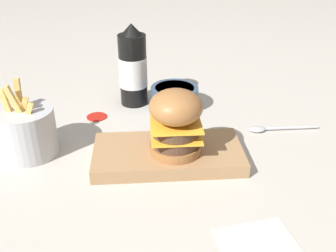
{
  "coord_description": "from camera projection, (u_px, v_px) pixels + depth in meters",
  "views": [
    {
      "loc": [
        -0.11,
        -0.66,
        0.43
      ],
      "look_at": [
        -0.06,
        -0.01,
        0.08
      ],
      "focal_mm": 42.0,
      "sensor_mm": 36.0,
      "label": 1
    }
  ],
  "objects": [
    {
      "name": "spoon",
      "position": [
        270.0,
        129.0,
        0.88
      ],
      "size": [
        0.16,
        0.03,
        0.01
      ],
      "rotation": [
        0.0,
        0.0,
        3.15
      ],
      "color": "#B2B2B7",
      "rests_on": "ground_plane"
    },
    {
      "name": "parchment_square",
      "position": [
        262.0,
        249.0,
        0.57
      ],
      "size": [
        0.13,
        0.13,
        0.0
      ],
      "color": "beige",
      "rests_on": "ground_plane"
    },
    {
      "name": "ketchup_bottle",
      "position": [
        133.0,
        68.0,
        0.97
      ],
      "size": [
        0.07,
        0.07,
        0.2
      ],
      "color": "black",
      "rests_on": "ground_plane"
    },
    {
      "name": "ketchup_puddle",
      "position": [
        97.0,
        116.0,
        0.94
      ],
      "size": [
        0.05,
        0.05,
        0.0
      ],
      "color": "#B21E14",
      "rests_on": "ground_plane"
    },
    {
      "name": "burger",
      "position": [
        176.0,
        122.0,
        0.73
      ],
      "size": [
        0.1,
        0.1,
        0.13
      ],
      "color": "#9E6638",
      "rests_on": "serving_board"
    },
    {
      "name": "ground_plane",
      "position": [
        197.0,
        156.0,
        0.79
      ],
      "size": [
        6.0,
        6.0,
        0.0
      ],
      "primitive_type": "plane",
      "color": "#B7B2A8"
    },
    {
      "name": "serving_board",
      "position": [
        168.0,
        154.0,
        0.77
      ],
      "size": [
        0.29,
        0.14,
        0.03
      ],
      "color": "#A37A51",
      "rests_on": "ground_plane"
    },
    {
      "name": "fries_basket",
      "position": [
        27.0,
        131.0,
        0.78
      ],
      "size": [
        0.11,
        0.11,
        0.16
      ],
      "color": "#B7B7BC",
      "rests_on": "ground_plane"
    },
    {
      "name": "side_bowl",
      "position": [
        175.0,
        97.0,
        0.97
      ],
      "size": [
        0.12,
        0.12,
        0.06
      ],
      "color": "#384C66",
      "rests_on": "ground_plane"
    }
  ]
}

